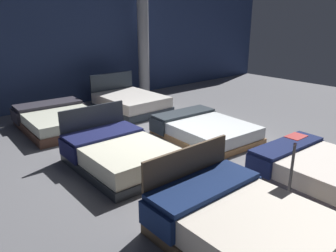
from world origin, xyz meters
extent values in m
cube|color=slate|center=(0.00, 0.00, -0.01)|extent=(18.00, 18.00, 0.02)
cube|color=navy|center=(0.00, 4.62, 1.75)|extent=(18.00, 0.06, 3.50)
cube|color=brown|center=(-1.18, -2.98, 0.08)|extent=(1.58, 1.99, 0.16)
cube|color=silver|center=(-1.18, -2.98, 0.33)|extent=(1.52, 1.93, 0.33)
cube|color=brown|center=(-1.18, -1.99, 0.48)|extent=(1.49, 0.04, 0.96)
cube|color=navy|center=(-1.18, -2.32, 0.53)|extent=(1.56, 0.60, 0.07)
cube|color=navy|center=(-1.98, -2.32, 0.34)|extent=(0.07, 0.60, 0.31)
cube|color=navy|center=(-0.38, -2.32, 0.34)|extent=(0.07, 0.60, 0.31)
cube|color=#514C56|center=(1.07, -2.90, 0.07)|extent=(1.66, 2.11, 0.13)
cube|color=silver|center=(1.07, -2.90, 0.28)|extent=(1.60, 2.05, 0.29)
cube|color=navy|center=(1.09, -2.15, 0.45)|extent=(1.58, 0.55, 0.06)
cube|color=navy|center=(0.30, -2.12, 0.27)|extent=(0.07, 0.49, 0.30)
cube|color=navy|center=(1.88, -2.18, 0.27)|extent=(0.07, 0.49, 0.30)
cube|color=#282D33|center=(-1.12, -0.22, 0.08)|extent=(1.47, 2.01, 0.16)
cube|color=silver|center=(-1.12, -0.22, 0.31)|extent=(1.41, 1.95, 0.30)
cube|color=#282D33|center=(-1.11, 0.78, 0.47)|extent=(1.36, 0.06, 0.95)
cube|color=#171C4A|center=(-1.11, 0.41, 0.49)|extent=(1.44, 0.69, 0.05)
cube|color=#171C4A|center=(-1.83, 0.42, 0.31)|extent=(0.06, 0.68, 0.31)
cube|color=#171C4A|center=(-0.39, 0.40, 0.31)|extent=(0.06, 0.68, 0.31)
cube|color=#996D45|center=(1.14, -0.15, 0.06)|extent=(1.68, 2.22, 0.13)
cube|color=silver|center=(1.14, -0.15, 0.25)|extent=(1.62, 2.16, 0.25)
cube|color=#2B343B|center=(1.18, 0.62, 0.40)|extent=(1.57, 0.63, 0.06)
cube|color=#2B343B|center=(0.40, 0.66, 0.22)|extent=(0.09, 0.55, 0.31)
cube|color=#2B343B|center=(1.97, 0.57, 0.22)|extent=(0.09, 0.55, 0.31)
cube|color=brown|center=(-1.09, 2.57, 0.10)|extent=(1.71, 2.21, 0.20)
cube|color=silver|center=(-1.09, 2.57, 0.31)|extent=(1.65, 2.15, 0.22)
cube|color=#2F2D36|center=(-1.05, 3.29, 0.46)|extent=(1.61, 0.72, 0.08)
cube|color=#2F2D36|center=(-1.86, 3.33, 0.28)|extent=(0.11, 0.64, 0.30)
cube|color=#2F2D36|center=(-0.24, 3.25, 0.28)|extent=(0.11, 0.64, 0.30)
cube|color=#262F3A|center=(1.08, 2.68, 0.10)|extent=(1.54, 1.98, 0.20)
cube|color=silver|center=(1.08, 2.68, 0.34)|extent=(1.48, 1.92, 0.28)
cube|color=#262F3A|center=(1.07, 3.67, 0.49)|extent=(1.43, 0.06, 0.98)
cylinder|color=#3F3F44|center=(0.00, -2.85, 0.01)|extent=(0.24, 0.24, 0.02)
cylinder|color=#3F3F44|center=(0.00, -2.85, 0.49)|extent=(0.04, 0.04, 0.98)
cube|color=#B21E1E|center=(0.00, -2.85, 1.08)|extent=(0.28, 0.20, 0.01)
cylinder|color=#99999E|center=(2.55, 4.05, 1.75)|extent=(0.36, 0.36, 3.50)
camera|label=1|loc=(-4.00, -4.91, 2.61)|focal=35.38mm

